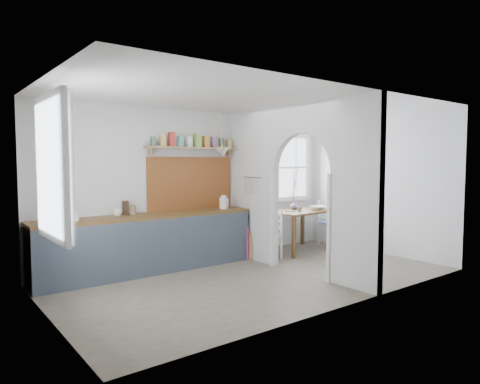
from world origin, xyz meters
TOP-DOWN VIEW (x-y plane):
  - floor at (0.00, 0.00)m, footprint 5.80×3.20m
  - ceiling at (0.00, 0.00)m, footprint 5.80×3.20m
  - walls at (0.00, 0.00)m, footprint 5.81×3.21m
  - partition at (0.70, 0.06)m, footprint 0.12×3.20m
  - kitchen_window at (-2.87, 0.00)m, footprint 0.10×1.16m
  - nook_window at (1.80, 1.56)m, footprint 1.76×0.10m
  - counter at (-1.13, 1.33)m, footprint 3.50×0.60m
  - sink at (-2.43, 1.30)m, footprint 0.40×0.40m
  - backsplash at (-0.20, 1.58)m, footprint 1.65×0.03m
  - shelf at (-0.21, 1.49)m, footprint 1.75×0.20m
  - pendant_lamp at (0.15, 1.15)m, footprint 0.26×0.26m
  - utensil_rail at (0.61, 0.90)m, footprint 0.02×0.50m
  - dining_table at (1.85, 1.02)m, footprint 1.33×0.96m
  - chair_left at (0.98, 0.92)m, footprint 0.48×0.48m
  - chair_right at (2.76, 0.97)m, footprint 0.54×0.54m
  - kettle at (0.27, 1.28)m, footprint 0.21×0.18m
  - mug_a at (-2.26, 1.21)m, footprint 0.13×0.13m
  - mug_b at (-1.59, 1.41)m, footprint 0.15×0.15m
  - knife_block at (-1.44, 1.47)m, footprint 0.13×0.16m
  - jar at (-1.34, 1.41)m, footprint 0.10×0.10m
  - towel_magenta at (0.58, 0.99)m, footprint 0.02×0.03m
  - towel_orange at (0.58, 0.92)m, footprint 0.02×0.03m
  - bowl at (2.22, 0.87)m, footprint 0.29×0.29m
  - table_cup at (1.74, 0.88)m, footprint 0.10×0.10m
  - plate at (1.56, 0.97)m, footprint 0.22×0.22m
  - vase at (1.88, 1.17)m, footprint 0.20×0.20m

SIDE VIEW (x-z plane):
  - floor at x=0.00m, z-range -0.01..0.01m
  - towel_orange at x=0.58m, z-range 0.01..0.49m
  - towel_magenta at x=0.58m, z-range -0.03..0.58m
  - dining_table at x=1.85m, z-range 0.00..0.79m
  - chair_left at x=0.98m, z-range 0.00..0.86m
  - counter at x=-1.13m, z-range 0.01..0.91m
  - chair_right at x=2.76m, z-range 0.00..0.93m
  - plate at x=1.56m, z-range 0.79..0.80m
  - bowl at x=2.22m, z-range 0.79..0.86m
  - table_cup at x=1.74m, z-range 0.79..0.87m
  - vase at x=1.88m, z-range 0.79..0.96m
  - sink at x=-2.43m, z-range 0.88..0.90m
  - mug_a at x=-2.26m, z-range 0.90..1.00m
  - mug_b at x=-1.59m, z-range 0.90..1.01m
  - jar at x=-1.34m, z-range 0.90..1.04m
  - knife_block at x=-1.44m, z-range 0.90..1.11m
  - kettle at x=0.27m, z-range 0.90..1.13m
  - walls at x=0.00m, z-range 0.00..2.60m
  - backsplash at x=-0.20m, z-range 0.90..1.80m
  - utensil_rail at x=0.61m, z-range 1.44..1.46m
  - partition at x=0.70m, z-range 0.15..2.75m
  - nook_window at x=1.80m, z-range 0.95..2.25m
  - kitchen_window at x=-2.87m, z-range 0.90..2.40m
  - pendant_lamp at x=0.15m, z-range 1.80..1.96m
  - shelf at x=-0.21m, z-range 1.91..2.12m
  - ceiling at x=0.00m, z-range 2.60..2.60m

